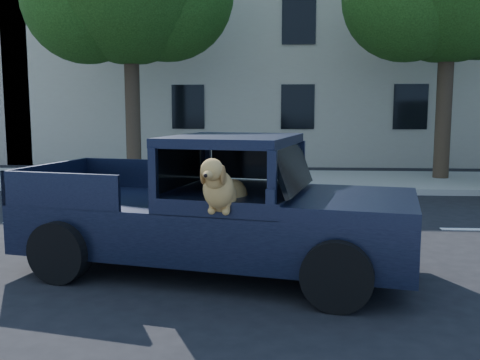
{
  "coord_description": "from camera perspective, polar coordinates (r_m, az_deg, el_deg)",
  "views": [
    {
      "loc": [
        0.32,
        -6.09,
        2.1
      ],
      "look_at": [
        -0.14,
        0.27,
        1.26
      ],
      "focal_mm": 40.0,
      "sensor_mm": 36.0,
      "label": 1
    }
  ],
  "objects": [
    {
      "name": "building_main",
      "position": [
        22.87,
        11.14,
        13.41
      ],
      "size": [
        26.0,
        6.0,
        9.0
      ],
      "primitive_type": "cube",
      "color": "#BAB299",
      "rests_on": "ground"
    },
    {
      "name": "far_sidewalk",
      "position": [
        15.42,
        2.9,
        -0.04
      ],
      "size": [
        60.0,
        4.0,
        0.15
      ],
      "primitive_type": "cube",
      "color": "gray",
      "rests_on": "ground"
    },
    {
      "name": "lane_stripes",
      "position": [
        9.86,
        13.9,
        -4.98
      ],
      "size": [
        21.6,
        0.14,
        0.01
      ],
      "primitive_type": null,
      "color": "silver",
      "rests_on": "ground"
    },
    {
      "name": "pickup_truck",
      "position": [
        6.97,
        -3.33,
        -4.92
      ],
      "size": [
        5.26,
        3.03,
        1.78
      ],
      "rotation": [
        0.0,
        0.0,
        -0.21
      ],
      "color": "black",
      "rests_on": "ground"
    },
    {
      "name": "ground",
      "position": [
        6.45,
        1.09,
        -11.52
      ],
      "size": [
        120.0,
        120.0,
        0.0
      ],
      "primitive_type": "plane",
      "color": "black",
      "rests_on": "ground"
    }
  ]
}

